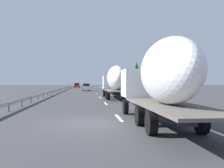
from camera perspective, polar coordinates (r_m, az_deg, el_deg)
ground_plane at (r=54.25m, az=-5.45°, el=-1.86°), size 260.00×260.00×0.00m
lane_stripe_0 at (r=16.49m, az=1.48°, el=-7.32°), size 3.20×0.20×0.01m
lane_stripe_1 at (r=27.20m, az=-1.38°, el=-4.22°), size 3.20×0.20×0.01m
lane_stripe_2 at (r=37.15m, az=-2.55°, el=-2.95°), size 3.20×0.20×0.01m
lane_stripe_3 at (r=48.59m, az=-3.29°, el=-2.14°), size 3.20×0.20×0.01m
lane_stripe_4 at (r=50.44m, az=-3.38°, el=-2.04°), size 3.20×0.20×0.01m
lane_stripe_5 at (r=67.25m, az=-3.96°, el=-1.40°), size 3.20×0.20×0.01m
edge_line_right at (r=59.53m, az=-0.17°, el=-1.65°), size 110.00×0.20×0.01m
truck_lead at (r=34.62m, az=0.67°, el=0.84°), size 14.05×2.55×4.27m
truck_trailing at (r=13.81m, az=10.46°, el=1.25°), size 13.40×2.55×4.29m
car_white_van at (r=64.90m, az=-5.58°, el=-0.66°), size 4.40×1.78×1.81m
car_red_compact at (r=96.19m, az=-7.59°, el=-0.29°), size 4.45×1.92×1.77m
road_sign at (r=56.22m, az=1.39°, el=0.46°), size 0.10×0.90×3.17m
tree_0 at (r=59.01m, az=5.11°, el=2.14°), size 2.65×2.65×6.02m
tree_1 at (r=69.11m, az=5.32°, el=2.40°), size 3.73×3.73×7.53m
tree_2 at (r=73.62m, az=3.69°, el=1.58°), size 3.23×3.23×6.02m
tree_3 at (r=81.59m, az=2.07°, el=1.13°), size 3.76×3.76×5.05m
guardrail_median at (r=57.52m, az=-11.45°, el=-1.16°), size 94.00×0.10×0.76m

